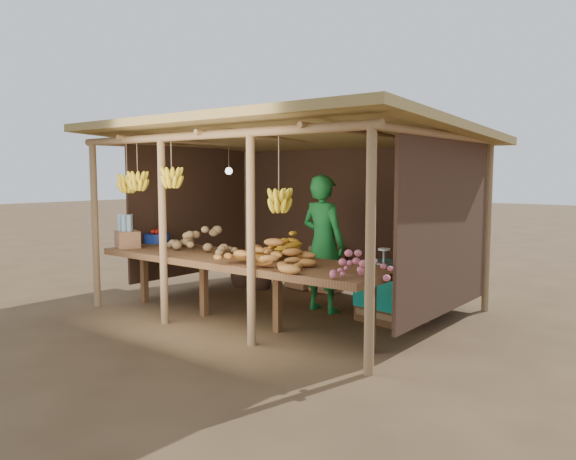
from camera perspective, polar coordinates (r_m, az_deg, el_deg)
The scene contains 13 objects.
ground at distance 7.54m, azimuth -0.00°, elevation -7.97°, with size 60.00×60.00×0.00m, color brown.
stall_structure at distance 7.27m, azimuth -0.66°, elevation 6.68°, with size 4.70×3.50×2.43m.
counter at distance 6.69m, azimuth -5.06°, elevation -3.28°, with size 3.90×1.05×0.80m.
potato_heap at distance 7.19m, azimuth -9.15°, elevation -0.72°, with size 1.10×0.66×0.37m, color olive, non-canonical shape.
sweet_potato_heap at distance 6.03m, azimuth -2.32°, elevation -1.93°, with size 1.05×0.63×0.36m, color #B2702D, non-canonical shape.
onion_heap at distance 5.27m, azimuth 7.78°, elevation -3.12°, with size 0.71×0.43×0.35m, color #C45F74, non-canonical shape.
banana_pile at distance 6.44m, azimuth 0.12°, elevation -1.48°, with size 0.67×0.40×0.35m, color gold, non-canonical shape.
tomato_basin at distance 8.27m, azimuth -13.17°, elevation -0.70°, with size 0.37×0.37×0.20m.
bottle_box at distance 7.82m, azimuth -16.01°, elevation -0.47°, with size 0.44×0.40×0.45m.
vendor at distance 7.26m, azimuth 3.59°, elevation -1.38°, with size 0.65×0.42×1.77m, color #1B7A32.
tarp_crate at distance 6.93m, azimuth 10.46°, elevation -6.11°, with size 0.85×0.76×0.91m.
carton_stack at distance 8.60m, azimuth 3.06°, elevation -4.22°, with size 0.94×0.41×0.68m.
burlap_sacks at distance 8.85m, azimuth -3.78°, elevation -4.42°, with size 0.74×0.39×0.53m.
Camera 1 is at (4.54, -5.75, 1.78)m, focal length 35.00 mm.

